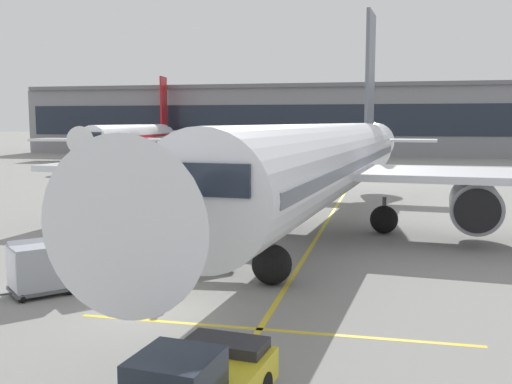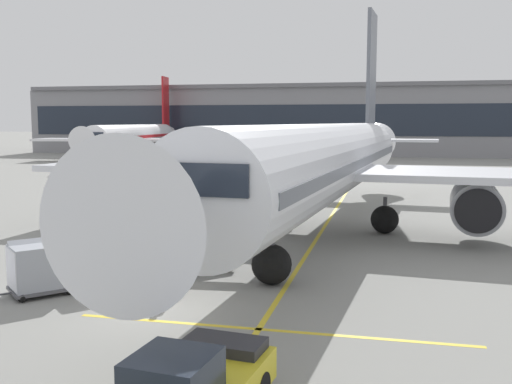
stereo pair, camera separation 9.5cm
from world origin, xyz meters
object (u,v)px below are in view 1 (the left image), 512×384
(parked_airplane, at_px, (328,162))
(distant_airplane, at_px, (135,137))
(baggage_cart_lead, at_px, (108,258))
(safety_cone_engine_keepout, at_px, (226,233))
(belt_loader, at_px, (195,250))
(ground_crew_by_loader, at_px, (171,269))
(ground_crew_by_carts, at_px, (146,264))
(baggage_cart_second, at_px, (40,266))
(ground_crew_marshaller, at_px, (76,258))

(parked_airplane, distance_m, distant_airplane, 63.25)
(baggage_cart_lead, bearing_deg, safety_cone_engine_keepout, 76.97)
(parked_airplane, relative_size, belt_loader, 9.32)
(ground_crew_by_loader, relative_size, safety_cone_engine_keepout, 2.43)
(parked_airplane, bearing_deg, ground_crew_by_carts, -112.39)
(ground_crew_by_carts, bearing_deg, distant_airplane, 114.48)
(parked_airplane, xyz_separation_m, ground_crew_by_carts, (-5.20, -12.61, -2.87))
(ground_crew_by_carts, bearing_deg, ground_crew_by_loader, -24.72)
(parked_airplane, xyz_separation_m, distant_airplane, (-34.94, 52.72, -0.16))
(baggage_cart_second, relative_size, distant_airplane, 0.06)
(baggage_cart_second, bearing_deg, distant_airplane, 111.54)
(belt_loader, distance_m, safety_cone_engine_keepout, 6.45)
(baggage_cart_second, bearing_deg, ground_crew_by_loader, 7.17)
(ground_crew_by_loader, bearing_deg, safety_cone_engine_keepout, 94.76)
(parked_airplane, height_order, ground_crew_by_carts, parked_airplane)
(ground_crew_by_carts, bearing_deg, belt_loader, 76.10)
(baggage_cart_second, distance_m, ground_crew_marshaller, 1.53)
(baggage_cart_second, height_order, safety_cone_engine_keepout, baggage_cart_second)
(belt_loader, height_order, safety_cone_engine_keepout, belt_loader)
(belt_loader, distance_m, baggage_cart_second, 6.06)
(parked_airplane, distance_m, ground_crew_by_loader, 14.05)
(ground_crew_by_loader, distance_m, ground_crew_by_carts, 1.27)
(ground_crew_by_loader, height_order, safety_cone_engine_keepout, ground_crew_by_loader)
(ground_crew_by_carts, bearing_deg, safety_cone_engine_keepout, 88.13)
(ground_crew_by_loader, distance_m, safety_cone_engine_keepout, 10.16)
(belt_loader, relative_size, ground_crew_by_loader, 2.69)
(ground_crew_by_loader, distance_m, ground_crew_marshaller, 4.15)
(ground_crew_by_loader, bearing_deg, belt_loader, 95.78)
(baggage_cart_second, bearing_deg, ground_crew_marshaller, 66.75)
(safety_cone_engine_keepout, bearing_deg, ground_crew_marshaller, -109.16)
(baggage_cart_second, distance_m, safety_cone_engine_keepout, 11.37)
(safety_cone_engine_keepout, height_order, distant_airplane, distant_airplane)
(ground_crew_marshaller, distance_m, safety_cone_engine_keepout, 9.85)
(safety_cone_engine_keepout, distance_m, distant_airplane, 63.44)
(ground_crew_by_carts, height_order, distant_airplane, distant_airplane)
(ground_crew_by_carts, height_order, safety_cone_engine_keepout, ground_crew_by_carts)
(ground_crew_by_loader, bearing_deg, baggage_cart_lead, 158.55)
(ground_crew_marshaller, bearing_deg, parked_airplane, 56.66)
(baggage_cart_second, distance_m, distant_airplane, 71.49)
(baggage_cart_lead, bearing_deg, belt_loader, 45.02)
(baggage_cart_second, height_order, ground_crew_by_carts, baggage_cart_second)
(baggage_cart_lead, distance_m, ground_crew_by_loader, 3.13)
(ground_crew_by_loader, xyz_separation_m, ground_crew_by_carts, (-1.15, 0.53, 0.00))
(baggage_cart_second, height_order, distant_airplane, distant_airplane)
(baggage_cart_second, distance_m, ground_crew_by_loader, 4.71)
(belt_loader, relative_size, safety_cone_engine_keepout, 6.53)
(safety_cone_engine_keepout, bearing_deg, baggage_cart_lead, -103.03)
(belt_loader, height_order, ground_crew_marshaller, belt_loader)
(distant_airplane, bearing_deg, ground_crew_marshaller, -67.58)
(safety_cone_engine_keepout, bearing_deg, ground_crew_by_carts, -91.87)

